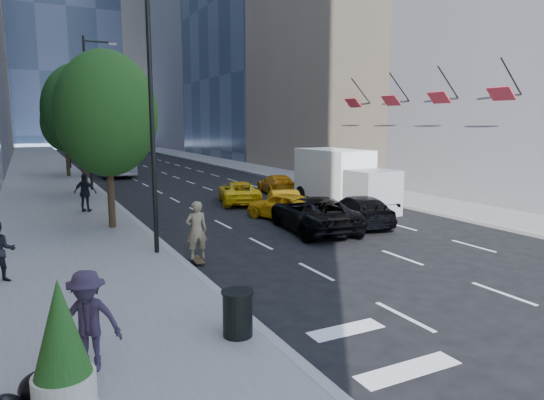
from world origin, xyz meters
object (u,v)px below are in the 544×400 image
city_bus (114,157)px  box_truck (343,179)px  black_sedan_mercedes (358,210)px  skateboarder (197,234)px  planter_shrub (62,354)px  black_sedan_lincoln (313,214)px  trash_can (238,314)px

city_bus → box_truck: box_truck is taller
black_sedan_mercedes → box_truck: size_ratio=0.70×
skateboarder → planter_shrub: size_ratio=0.88×
black_sedan_lincoln → box_truck: size_ratio=0.81×
black_sedan_lincoln → planter_shrub: planter_shrub is taller
city_bus → black_sedan_mercedes: bearing=-74.2°
black_sedan_mercedes → planter_shrub: size_ratio=2.10×
black_sedan_lincoln → box_truck: 6.22m
city_bus → planter_shrub: 39.10m
box_truck → planter_shrub: bearing=-138.6°
black_sedan_lincoln → black_sedan_mercedes: bearing=-168.7°
skateboarder → planter_shrub: planter_shrub is taller
skateboarder → black_sedan_lincoln: size_ratio=0.36×
trash_can → black_sedan_mercedes: bearing=42.0°
black_sedan_mercedes → planter_shrub: (-13.03, -10.14, 0.53)m
black_sedan_mercedes → city_bus: 29.02m
city_bus → box_truck: bearing=-67.8°
skateboarder → box_truck: box_truck is taller
black_sedan_mercedes → trash_can: 12.86m
city_bus → planter_shrub: city_bus is taller
black_sedan_lincoln → box_truck: bearing=-128.8°
skateboarder → city_bus: (2.30, 30.89, 0.57)m
planter_shrub → box_truck: bearing=43.4°
black_sedan_mercedes → city_bus: size_ratio=0.42×
box_truck → planter_shrub: 20.71m
trash_can → planter_shrub: 3.84m
skateboarder → trash_can: 6.17m
city_bus → box_truck: 25.62m
city_bus → box_truck: size_ratio=1.66×
black_sedan_lincoln → trash_can: 11.04m
skateboarder → trash_can: skateboarder is taller
trash_can → city_bus: bearing=84.7°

